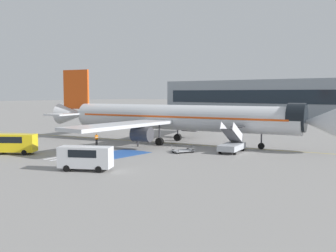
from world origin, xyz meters
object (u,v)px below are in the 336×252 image
at_px(boarding_stairs_forward, 232,145).
at_px(service_van_1, 13,142).
at_px(fuel_tanker, 222,120).
at_px(airliner, 175,117).
at_px(baggage_cart, 183,151).
at_px(ground_crew_0, 138,139).
at_px(service_van_0, 85,156).
at_px(ground_crew_1, 97,138).

distance_m(boarding_stairs_forward, service_van_1, 26.69).
xyz_separation_m(boarding_stairs_forward, fuel_tanker, (-18.11, 27.70, 0.84)).
distance_m(airliner, boarding_stairs_forward, 11.39).
bearing_deg(service_van_1, fuel_tanker, 141.95).
relative_size(boarding_stairs_forward, baggage_cart, 1.84).
xyz_separation_m(fuel_tanker, ground_crew_0, (5.35, -31.16, -0.76)).
height_order(service_van_0, baggage_cart, service_van_0).
distance_m(airliner, baggage_cart, 9.56).
bearing_deg(airliner, service_van_1, -35.71).
distance_m(service_van_1, baggage_cart, 20.61).
bearing_deg(boarding_stairs_forward, ground_crew_0, -176.05).
height_order(service_van_1, ground_crew_1, service_van_1).
xyz_separation_m(fuel_tanker, ground_crew_1, (-0.52, -33.46, -0.91)).
distance_m(boarding_stairs_forward, baggage_cart, 6.15).
bearing_deg(airliner, ground_crew_1, -55.38).
height_order(boarding_stairs_forward, service_van_0, boarding_stairs_forward).
bearing_deg(service_van_1, ground_crew_1, 138.08).
distance_m(boarding_stairs_forward, fuel_tanker, 33.10).
xyz_separation_m(airliner, ground_crew_0, (-1.97, -5.78, -2.75)).
height_order(service_van_1, baggage_cart, service_van_1).
bearing_deg(fuel_tanker, boarding_stairs_forward, 23.29).
bearing_deg(airliner, service_van_0, 3.74).
bearing_deg(service_van_0, ground_crew_0, -3.19).
height_order(fuel_tanker, ground_crew_1, fuel_tanker).
distance_m(boarding_stairs_forward, ground_crew_1, 19.50).
xyz_separation_m(service_van_0, ground_crew_1, (-13.50, 13.10, -0.46)).
bearing_deg(ground_crew_1, service_van_0, -115.38).
distance_m(airliner, ground_crew_0, 6.69).
relative_size(service_van_0, service_van_1, 0.96).
bearing_deg(airliner, fuel_tanker, -175.17).
bearing_deg(fuel_tanker, airliner, 6.19).
height_order(service_van_0, ground_crew_1, service_van_0).
relative_size(boarding_stairs_forward, ground_crew_1, 3.46).
bearing_deg(airliner, baggage_cart, 33.12).
xyz_separation_m(airliner, boarding_stairs_forward, (10.79, -2.31, -2.83)).
relative_size(service_van_1, baggage_cart, 1.83).
xyz_separation_m(ground_crew_0, ground_crew_1, (-5.87, -2.30, -0.15)).
height_order(boarding_stairs_forward, ground_crew_1, boarding_stairs_forward).
xyz_separation_m(service_van_0, service_van_1, (-14.80, 1.11, 0.06)).
height_order(fuel_tanker, baggage_cart, fuel_tanker).
xyz_separation_m(fuel_tanker, service_van_0, (12.98, -46.56, -0.45)).
bearing_deg(airliner, ground_crew_0, -30.06).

